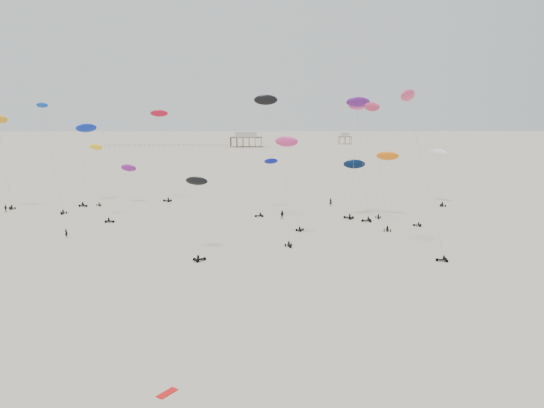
{
  "coord_description": "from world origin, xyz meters",
  "views": [
    {
      "loc": [
        -2.33,
        0.97,
        22.01
      ],
      "look_at": [
        0.0,
        88.0,
        7.0
      ],
      "focal_mm": 35.0,
      "sensor_mm": 36.0,
      "label": 1
    }
  ],
  "objects_px": {
    "rig_0": "(358,172)",
    "rig_4": "(287,162)",
    "spectator_0": "(67,237)",
    "rig_8": "(391,164)",
    "pavilion_small": "(345,139)",
    "pavilion_main": "(246,140)"
  },
  "relations": [
    {
      "from": "rig_0",
      "to": "rig_4",
      "type": "height_order",
      "value": "rig_4"
    },
    {
      "from": "spectator_0",
      "to": "rig_4",
      "type": "bearing_deg",
      "value": -163.07
    },
    {
      "from": "rig_4",
      "to": "rig_8",
      "type": "bearing_deg",
      "value": -155.13
    },
    {
      "from": "pavilion_small",
      "to": "rig_4",
      "type": "height_order",
      "value": "rig_4"
    },
    {
      "from": "pavilion_main",
      "to": "rig_0",
      "type": "xyz_separation_m",
      "value": [
        29.18,
        -236.02,
        5.31
      ]
    },
    {
      "from": "pavilion_small",
      "to": "pavilion_main",
      "type": "bearing_deg",
      "value": -156.8
    },
    {
      "from": "pavilion_small",
      "to": "rig_8",
      "type": "xyz_separation_m",
      "value": [
        -33.95,
        -267.19,
        7.84
      ]
    },
    {
      "from": "rig_4",
      "to": "rig_0",
      "type": "bearing_deg",
      "value": -143.49
    },
    {
      "from": "rig_4",
      "to": "spectator_0",
      "type": "distance_m",
      "value": 41.75
    },
    {
      "from": "rig_0",
      "to": "rig_8",
      "type": "height_order",
      "value": "rig_8"
    },
    {
      "from": "pavilion_small",
      "to": "rig_0",
      "type": "distance_m",
      "value": 269.2
    },
    {
      "from": "pavilion_main",
      "to": "rig_8",
      "type": "xyz_separation_m",
      "value": [
        36.05,
        -237.19,
        7.11
      ]
    },
    {
      "from": "rig_0",
      "to": "pavilion_main",
      "type": "bearing_deg",
      "value": -76.27
    },
    {
      "from": "pavilion_small",
      "to": "rig_4",
      "type": "bearing_deg",
      "value": -101.3
    },
    {
      "from": "pavilion_main",
      "to": "spectator_0",
      "type": "distance_m",
      "value": 257.1
    },
    {
      "from": "rig_8",
      "to": "pavilion_small",
      "type": "bearing_deg",
      "value": 15.93
    },
    {
      "from": "pavilion_small",
      "to": "spectator_0",
      "type": "relative_size",
      "value": 4.79
    },
    {
      "from": "pavilion_main",
      "to": "rig_0",
      "type": "bearing_deg",
      "value": -82.95
    },
    {
      "from": "rig_8",
      "to": "rig_0",
      "type": "bearing_deg",
      "value": 103.48
    },
    {
      "from": "spectator_0",
      "to": "rig_8",
      "type": "bearing_deg",
      "value": -145.66
    },
    {
      "from": "pavilion_small",
      "to": "rig_8",
      "type": "height_order",
      "value": "rig_8"
    },
    {
      "from": "rig_0",
      "to": "rig_4",
      "type": "xyz_separation_m",
      "value": [
        -16.39,
        -20.34,
        4.05
      ]
    }
  ]
}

